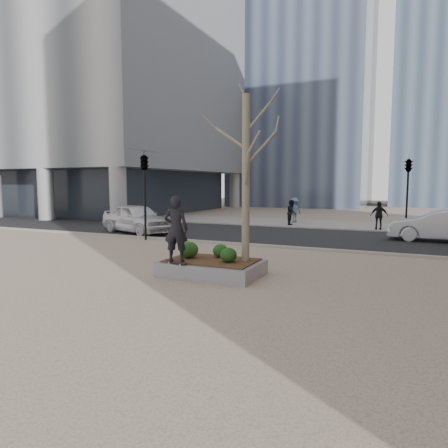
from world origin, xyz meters
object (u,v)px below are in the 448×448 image
at_px(skateboard, 176,263).
at_px(skateboarder, 176,229).
at_px(planter, 212,268).
at_px(police_car, 137,218).

relative_size(skateboard, skateboarder, 0.39).
bearing_deg(skateboarder, planter, -145.71).
bearing_deg(skateboarder, police_car, -62.46).
bearing_deg(planter, police_car, 138.21).
bearing_deg(skateboard, planter, 69.15).
relative_size(planter, skateboarder, 1.52).
distance_m(skateboard, skateboarder, 1.03).
bearing_deg(planter, skateboarder, -130.80).
relative_size(planter, police_car, 0.61).
distance_m(planter, skateboarder, 1.74).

